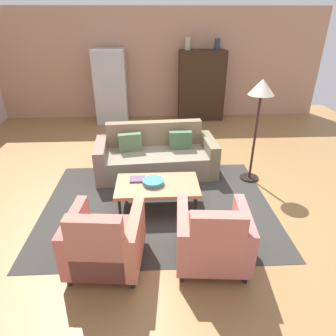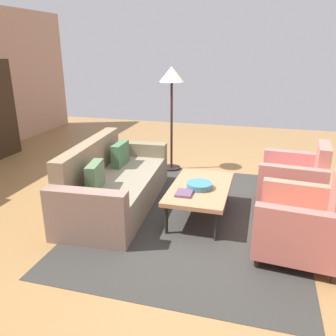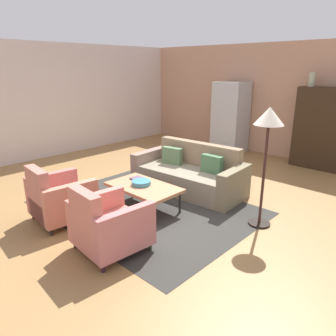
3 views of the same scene
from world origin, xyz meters
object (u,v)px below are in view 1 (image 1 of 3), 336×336
at_px(cabinet, 201,86).
at_px(vase_round, 217,44).
at_px(coffee_table, 157,186).
at_px(armchair_left, 104,244).
at_px(floor_lamp, 261,97).
at_px(vase_tall, 188,43).
at_px(couch, 156,157).
at_px(fruit_bowl, 153,182).
at_px(refrigerator, 111,87).
at_px(book_stack, 137,179).
at_px(armchair_right, 213,240).

height_order(cabinet, vase_round, vase_round).
bearing_deg(coffee_table, vase_round, 69.32).
bearing_deg(armchair_left, floor_lamp, 46.71).
bearing_deg(vase_tall, vase_round, 0.00).
relative_size(couch, cabinet, 1.20).
distance_m(cabinet, vase_round, 1.09).
relative_size(couch, fruit_bowl, 6.91).
bearing_deg(vase_tall, refrigerator, -177.11).
distance_m(cabinet, vase_tall, 1.12).
xyz_separation_m(couch, armchair_left, (-0.60, -2.35, 0.06)).
bearing_deg(fruit_bowl, book_stack, 150.18).
bearing_deg(armchair_left, couch, 81.12).
distance_m(armchair_right, vase_round, 5.77).
bearing_deg(armchair_left, fruit_bowl, 70.29).
bearing_deg(coffee_table, vase_tall, 78.55).
height_order(vase_tall, floor_lamp, vase_tall).
xyz_separation_m(fruit_bowl, vase_round, (1.68, 4.29, 1.50)).
xyz_separation_m(coffee_table, refrigerator, (-1.11, 4.19, 0.56)).
xyz_separation_m(couch, vase_round, (1.62, 3.10, 1.65)).
bearing_deg(armchair_right, fruit_bowl, 123.95).
bearing_deg(couch, coffee_table, 86.35).
xyz_separation_m(armchair_right, floor_lamp, (1.04, 1.97, 1.10)).
distance_m(armchair_right, floor_lamp, 2.48).
xyz_separation_m(cabinet, floor_lamp, (0.37, -3.49, 0.54)).
bearing_deg(book_stack, armchair_left, -103.63).
height_order(couch, book_stack, couch).
bearing_deg(cabinet, armchair_left, -108.96).
relative_size(vase_round, floor_lamp, 0.16).
height_order(armchair_right, fruit_bowl, armchair_right).
distance_m(couch, book_stack, 1.10).
bearing_deg(couch, fruit_bowl, 83.50).
bearing_deg(couch, armchair_left, 71.74).
bearing_deg(cabinet, vase_tall, -179.32).
bearing_deg(vase_round, couch, -117.65).
distance_m(armchair_left, floor_lamp, 3.18).
bearing_deg(armchair_left, book_stack, 81.81).
height_order(coffee_table, book_stack, book_stack).
bearing_deg(vase_round, vase_tall, 180.00).
height_order(armchair_right, vase_round, vase_round).
height_order(armchair_left, vase_tall, vase_tall).
bearing_deg(cabinet, armchair_right, -97.04).
distance_m(coffee_table, vase_round, 4.84).
height_order(armchair_left, refrigerator, refrigerator).
xyz_separation_m(coffee_table, cabinet, (1.27, 4.29, 0.53)).
bearing_deg(book_stack, coffee_table, -24.57).
xyz_separation_m(book_stack, floor_lamp, (1.93, 0.67, 1.03)).
bearing_deg(refrigerator, coffee_table, -75.19).
relative_size(vase_tall, floor_lamp, 0.18).
bearing_deg(refrigerator, cabinet, 2.52).
distance_m(cabinet, floor_lamp, 3.55).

